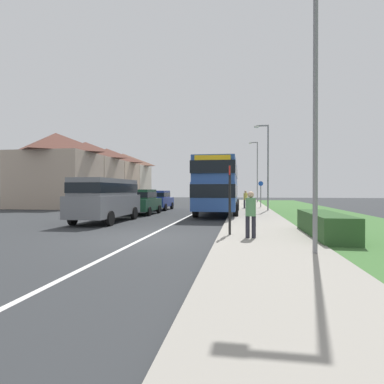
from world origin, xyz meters
TOP-DOWN VIEW (x-y plane):
  - ground_plane at (0.00, 0.00)m, footprint 120.00×120.00m
  - lane_marking_centre at (0.00, 8.00)m, footprint 0.14×60.00m
  - pavement_near_side at (4.20, 6.00)m, footprint 3.20×68.00m
  - grass_verge_seaward at (8.50, 6.00)m, footprint 6.00×68.00m
  - roadside_hedge at (6.30, 0.88)m, footprint 1.10×4.31m
  - double_decker_bus at (1.83, 11.23)m, footprint 2.80×9.67m
  - parked_van_grey at (-3.71, 4.97)m, footprint 2.11×5.44m
  - parked_car_dark_green at (-3.47, 10.21)m, footprint 1.96×3.98m
  - parked_car_blue at (-3.59, 15.11)m, footprint 1.94×3.99m
  - pedestrian_at_stop at (3.71, -0.18)m, footprint 0.34×0.34m
  - pedestrian_walking_away at (3.77, 16.88)m, footprint 0.34×0.34m
  - bus_stop_sign at (3.00, 0.47)m, footprint 0.09×0.52m
  - cycle_route_sign at (5.17, 18.55)m, footprint 0.44×0.08m
  - street_lamp_near at (5.16, -2.41)m, footprint 1.14×0.20m
  - street_lamp_mid at (5.35, 14.20)m, footprint 1.14×0.20m
  - street_lamp_far at (5.34, 30.29)m, footprint 1.14×0.20m
  - house_terrace_far_side at (-14.12, 25.13)m, footprint 7.19×22.61m

SIDE VIEW (x-z plane):
  - ground_plane at x=0.00m, z-range 0.00..0.00m
  - lane_marking_centre at x=0.00m, z-range 0.00..0.01m
  - grass_verge_seaward at x=8.50m, z-range 0.00..0.08m
  - pavement_near_side at x=4.20m, z-range 0.00..0.12m
  - roadside_hedge at x=6.30m, z-range 0.00..0.90m
  - parked_car_blue at x=-3.59m, z-range 0.08..1.73m
  - parked_car_dark_green at x=-3.47m, z-range 0.08..1.82m
  - pedestrian_at_stop at x=3.71m, z-range 0.14..1.81m
  - pedestrian_walking_away at x=3.77m, z-range 0.14..1.81m
  - parked_van_grey at x=-3.71m, z-range 0.21..2.51m
  - cycle_route_sign at x=5.17m, z-range 0.17..2.69m
  - bus_stop_sign at x=3.00m, z-range 0.24..2.84m
  - double_decker_bus at x=1.83m, z-range 0.29..3.99m
  - house_terrace_far_side at x=-14.12m, z-range 0.00..7.16m
  - street_lamp_mid at x=5.35m, z-range 0.54..7.32m
  - street_lamp_far at x=5.34m, z-range 0.55..8.45m
  - street_lamp_near at x=5.16m, z-range 0.56..8.75m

